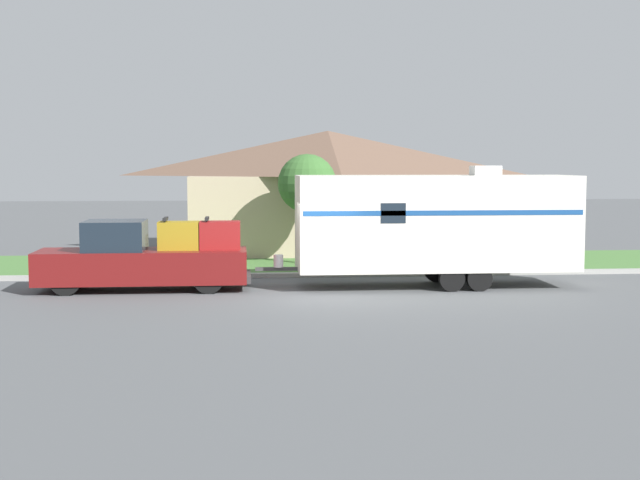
# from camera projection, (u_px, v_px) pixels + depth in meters

# --- Properties ---
(ground_plane) EXTENTS (120.00, 120.00, 0.00)m
(ground_plane) POSITION_uv_depth(u_px,v_px,m) (314.00, 295.00, 24.56)
(ground_plane) COLOR #515456
(curb_strip) EXTENTS (80.00, 0.30, 0.14)m
(curb_strip) POSITION_uv_depth(u_px,v_px,m) (304.00, 275.00, 28.28)
(curb_strip) COLOR #999993
(curb_strip) RESTS_ON ground_plane
(lawn_strip) EXTENTS (80.00, 7.00, 0.03)m
(lawn_strip) POSITION_uv_depth(u_px,v_px,m) (297.00, 264.00, 31.90)
(lawn_strip) COLOR #477538
(lawn_strip) RESTS_ON ground_plane
(house_across_street) EXTENTS (12.04, 7.36, 4.92)m
(house_across_street) POSITION_uv_depth(u_px,v_px,m) (328.00, 188.00, 36.85)
(house_across_street) COLOR tan
(house_across_street) RESTS_ON ground_plane
(pickup_truck) EXTENTS (6.02, 1.92, 2.08)m
(pickup_truck) POSITION_uv_depth(u_px,v_px,m) (144.00, 259.00, 25.30)
(pickup_truck) COLOR black
(pickup_truck) RESTS_ON ground_plane
(travel_trailer) EXTENTS (9.32, 2.32, 3.54)m
(travel_trailer) POSITION_uv_depth(u_px,v_px,m) (436.00, 223.00, 25.98)
(travel_trailer) COLOR black
(travel_trailer) RESTS_ON ground_plane
(mailbox) EXTENTS (0.48, 0.20, 1.41)m
(mailbox) POSITION_uv_depth(u_px,v_px,m) (555.00, 238.00, 30.02)
(mailbox) COLOR brown
(mailbox) RESTS_ON ground_plane
(tree_in_yard) EXTENTS (2.08, 2.08, 3.93)m
(tree_in_yard) POSITION_uv_depth(u_px,v_px,m) (307.00, 184.00, 31.48)
(tree_in_yard) COLOR brown
(tree_in_yard) RESTS_ON ground_plane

